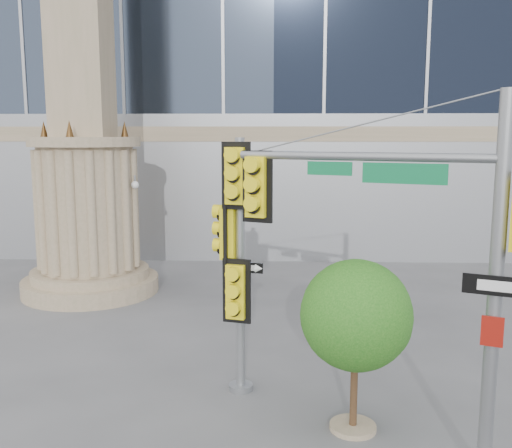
{
  "coord_description": "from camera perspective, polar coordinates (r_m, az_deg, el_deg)",
  "views": [
    {
      "loc": [
        0.11,
        -9.16,
        5.16
      ],
      "look_at": [
        -0.28,
        2.0,
        3.41
      ],
      "focal_mm": 40.0,
      "sensor_mm": 36.0,
      "label": 1
    }
  ],
  "objects": [
    {
      "name": "ground",
      "position": [
        10.51,
        1.2,
        -20.5
      ],
      "size": [
        120.0,
        120.0,
        0.0
      ],
      "primitive_type": "plane",
      "color": "#545456",
      "rests_on": "ground"
    },
    {
      "name": "monument",
      "position": [
        19.16,
        -16.84,
        9.59
      ],
      "size": [
        4.4,
        4.4,
        16.6
      ],
      "color": "gray",
      "rests_on": "ground"
    },
    {
      "name": "main_signal_pole",
      "position": [
        8.9,
        16.32,
        -1.6
      ],
      "size": [
        4.25,
        2.07,
        5.8
      ],
      "rotation": [
        0.0,
        0.0,
        -0.39
      ],
      "color": "slate",
      "rests_on": "ground"
    },
    {
      "name": "secondary_signal_pole",
      "position": [
        11.12,
        -2.05,
        -2.29
      ],
      "size": [
        0.88,
        0.79,
        5.11
      ],
      "rotation": [
        0.0,
        0.0,
        -0.25
      ],
      "color": "slate",
      "rests_on": "ground"
    },
    {
      "name": "street_tree",
      "position": [
        10.09,
        10.15,
        -9.38
      ],
      "size": [
        1.97,
        1.92,
        3.07
      ],
      "color": "gray",
      "rests_on": "ground"
    }
  ]
}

